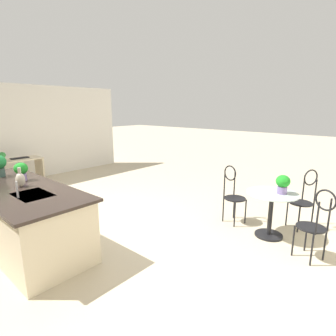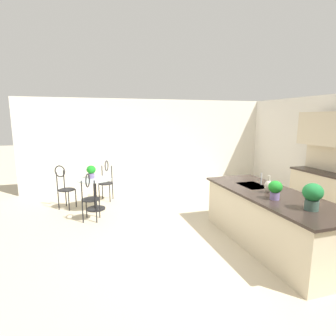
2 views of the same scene
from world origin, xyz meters
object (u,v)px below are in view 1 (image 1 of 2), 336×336
object	(u,v)px
keyboard	(20,158)
potted_plant_counter_near	(21,170)
chair_by_island	(304,196)
chair_near_window	(316,221)
potted_plant_on_table	(283,183)
vase_on_counter	(20,179)
bistro_table	(271,210)
writing_desk	(17,168)
potted_plant_on_desk	(2,156)
chair_toward_desk	(233,192)

from	to	relation	value
keyboard	potted_plant_counter_near	size ratio (longest dim) A/B	1.51
chair_by_island	keyboard	xyz separation A→B (m)	(6.44, 2.16, 0.18)
chair_near_window	potted_plant_on_table	size ratio (longest dim) A/B	3.47
chair_by_island	vase_on_counter	distance (m)	4.57
bistro_table	writing_desk	world-z (taller)	same
bistro_table	potted_plant_counter_near	xyz separation A→B (m)	(3.07, 2.56, 0.64)
potted_plant_on_table	potted_plant_on_desk	xyz separation A→B (m)	(6.12, 1.98, -0.03)
bistro_table	potted_plant_on_table	size ratio (longest dim) A/B	2.66
chair_toward_desk	potted_plant_counter_near	world-z (taller)	potted_plant_counter_near
chair_toward_desk	potted_plant_on_desk	size ratio (longest dim) A/B	4.30
chair_toward_desk	potted_plant_on_table	xyz separation A→B (m)	(-0.87, 0.07, 0.34)
chair_by_island	keyboard	size ratio (longest dim) A/B	2.37
keyboard	potted_plant_on_table	size ratio (longest dim) A/B	1.46
chair_by_island	potted_plant_counter_near	bearing A→B (deg)	43.92
bistro_table	chair_by_island	size ratio (longest dim) A/B	0.77
chair_near_window	keyboard	size ratio (longest dim) A/B	2.37
bistro_table	chair_toward_desk	xyz separation A→B (m)	(0.74, -0.13, 0.13)
chair_toward_desk	keyboard	world-z (taller)	chair_toward_desk
writing_desk	vase_on_counter	xyz separation A→B (m)	(-3.40, 1.13, 0.52)
keyboard	potted_plant_counter_near	xyz separation A→B (m)	(-3.07, 1.08, 0.33)
potted_plant_on_table	bistro_table	bearing A→B (deg)	25.69
bistro_table	keyboard	bearing A→B (deg)	13.51
chair_by_island	chair_toward_desk	distance (m)	1.19
chair_toward_desk	potted_plant_on_table	world-z (taller)	chair_toward_desk
chair_by_island	potted_plant_on_table	size ratio (longest dim) A/B	3.47
writing_desk	chair_by_island	bearing A→B (deg)	-160.57
potted_plant_on_desk	vase_on_counter	distance (m)	3.37
chair_toward_desk	potted_plant_on_table	bearing A→B (deg)	175.58
potted_plant_on_desk	potted_plant_on_table	bearing A→B (deg)	-162.04
chair_near_window	chair_toward_desk	xyz separation A→B (m)	(1.45, -0.44, 0.00)
chair_by_island	keyboard	world-z (taller)	chair_by_island
chair_near_window	potted_plant_on_desk	world-z (taller)	chair_near_window
writing_desk	potted_plant_counter_near	xyz separation A→B (m)	(-3.05, 0.98, 0.58)
chair_by_island	potted_plant_counter_near	size ratio (longest dim) A/B	3.58
bistro_table	writing_desk	xyz separation A→B (m)	(6.12, 1.57, 0.06)
potted_plant_on_table	potted_plant_counter_near	bearing A→B (deg)	39.34
bistro_table	keyboard	world-z (taller)	keyboard
chair_near_window	chair_by_island	bearing A→B (deg)	-68.10
chair_by_island	potted_plant_on_desk	size ratio (longest dim) A/B	4.30
chair_by_island	chair_toward_desk	xyz separation A→B (m)	(1.05, 0.56, 0.00)
keyboard	potted_plant_on_desk	bearing A→B (deg)	107.28
keyboard	potted_plant_on_table	world-z (taller)	potted_plant_on_table
bistro_table	chair_near_window	bearing A→B (deg)	156.07
bistro_table	chair_by_island	distance (m)	0.77
chair_near_window	writing_desk	world-z (taller)	chair_near_window
chair_toward_desk	writing_desk	xyz separation A→B (m)	(5.37, 1.70, -0.06)
potted_plant_counter_near	vase_on_counter	bearing A→B (deg)	157.22
chair_by_island	bistro_table	bearing A→B (deg)	66.13
potted_plant_on_table	potted_plant_counter_near	distance (m)	4.13
bistro_table	potted_plant_counter_near	distance (m)	4.04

